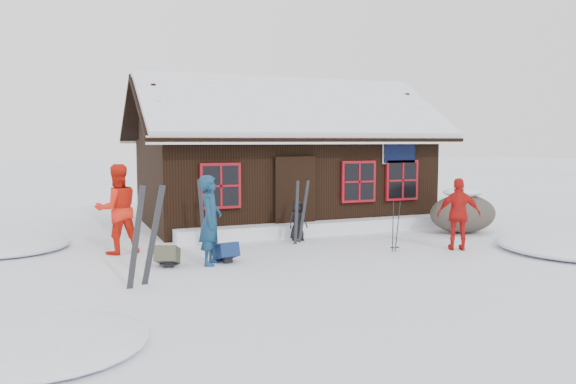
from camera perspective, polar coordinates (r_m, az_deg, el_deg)
name	(u,v)px	position (r m, az deg, el deg)	size (l,w,h in m)	color
ground	(300,254)	(12.29, 1.21, -6.35)	(120.00, 120.00, 0.00)	white
mountain_hut	(281,170)	(17.24, -0.75, 2.26)	(8.90, 6.09, 4.42)	black
snow_drift	(318,228)	(14.89, 3.09, -3.64)	(7.60, 0.60, 0.35)	white
snow_mounds	(330,236)	(14.64, 4.28, -4.49)	(20.60, 13.20, 0.48)	white
skier_teal	(210,220)	(11.25, -7.89, -2.85)	(0.65, 0.43, 1.79)	navy
skier_orange_left	(117,209)	(12.77, -16.96, -1.67)	(0.96, 0.74, 1.97)	red
skier_orange_right	(459,214)	(13.21, 16.97, -2.17)	(0.96, 0.40, 1.63)	red
skier_crouched	(298,220)	(13.89, 0.99, -2.91)	(0.49, 0.32, 1.00)	black
boulder	(463,212)	(15.78, 17.34, -1.97)	(1.87, 1.40, 1.10)	#4E473F
ski_pair_left	(145,237)	(9.85, -14.34, -4.41)	(0.70, 0.24, 1.77)	black
ski_pair_mid	(208,214)	(13.17, -8.16, -2.24)	(0.46, 0.14, 1.64)	black
ski_pair_right	(300,213)	(13.57, 1.24, -2.11)	(0.51, 0.27, 1.56)	black
ski_poles	(395,227)	(12.79, 10.84, -3.53)	(0.21, 0.10, 1.16)	black
backpack_blue	(226,255)	(11.59, -6.34, -6.36)	(0.40, 0.53, 0.29)	navy
backpack_olive	(167,258)	(11.38, -12.15, -6.62)	(0.42, 0.56, 0.30)	#484533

